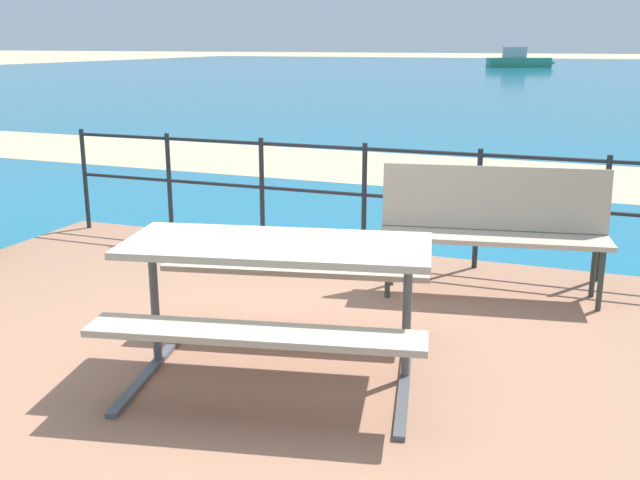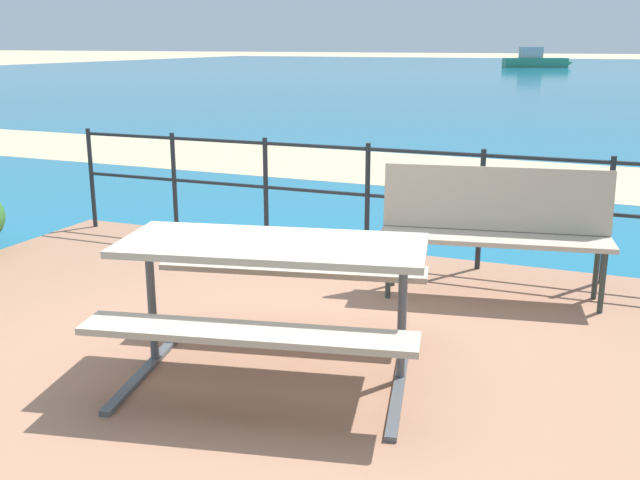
% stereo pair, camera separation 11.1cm
% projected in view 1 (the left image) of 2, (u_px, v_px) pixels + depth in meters
% --- Properties ---
extents(ground_plane, '(240.00, 240.00, 0.00)m').
position_uv_depth(ground_plane, '(246.00, 369.00, 4.45)').
color(ground_plane, tan).
extents(patio_paving, '(6.40, 5.20, 0.06)m').
position_uv_depth(patio_paving, '(246.00, 365.00, 4.44)').
color(patio_paving, '#996B51').
rests_on(patio_paving, ground).
extents(sea_water, '(90.00, 90.00, 0.01)m').
position_uv_depth(sea_water, '(567.00, 77.00, 40.60)').
color(sea_water, '#196B8E').
rests_on(sea_water, ground).
extents(beach_strip, '(54.05, 4.24, 0.01)m').
position_uv_depth(beach_strip, '(461.00, 173.00, 11.07)').
color(beach_strip, tan).
rests_on(beach_strip, ground).
extents(picnic_table, '(1.94, 1.68, 0.78)m').
position_uv_depth(picnic_table, '(277.00, 274.00, 4.13)').
color(picnic_table, tan).
rests_on(picnic_table, patio_paving).
extents(park_bench, '(1.71, 0.70, 0.96)m').
position_uv_depth(park_bench, '(493.00, 220.00, 5.47)').
color(park_bench, tan).
rests_on(park_bench, patio_paving).
extents(railing_fence, '(5.94, 0.04, 1.01)m').
position_uv_depth(railing_fence, '(364.00, 187.00, 6.42)').
color(railing_fence, '#1E2328').
rests_on(railing_fence, patio_paving).
extents(boat_near, '(5.10, 2.81, 1.48)m').
position_uv_depth(boat_near, '(519.00, 60.00, 55.08)').
color(boat_near, '#338466').
rests_on(boat_near, sea_water).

